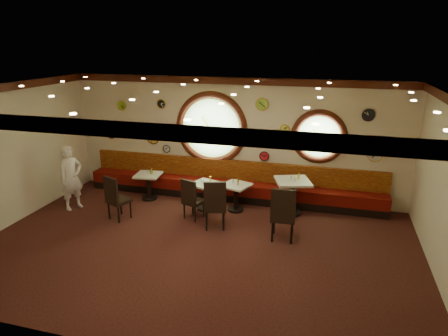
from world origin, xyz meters
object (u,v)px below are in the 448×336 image
at_px(condiment_c_salt, 233,181).
at_px(waiter, 71,178).
at_px(table_c, 236,194).
at_px(chair_b, 191,197).
at_px(table_a, 149,183).
at_px(condiment_a_salt, 148,171).
at_px(condiment_d_salt, 291,178).
at_px(condiment_a_bottle, 152,171).
at_px(condiment_d_pepper, 295,180).
at_px(condiment_c_bottle, 238,181).
at_px(condiment_b_pepper, 203,182).
at_px(chair_d, 283,211).
at_px(condiment_a_pepper, 150,172).
at_px(chair_a, 115,195).
at_px(condiment_d_bottle, 299,176).
at_px(table_b, 205,193).
at_px(condiment_b_bottle, 210,179).
at_px(condiment_c_pepper, 237,184).
at_px(table_d, 292,193).
at_px(chair_c, 215,202).
at_px(condiment_b_salt, 201,181).

relative_size(condiment_c_salt, waiter, 0.06).
distance_m(table_c, chair_b, 1.19).
bearing_deg(chair_b, table_a, 168.29).
relative_size(table_c, condiment_a_salt, 8.40).
bearing_deg(condiment_d_salt, condiment_a_bottle, -179.76).
height_order(condiment_d_pepper, condiment_c_bottle, condiment_d_pepper).
distance_m(condiment_d_salt, condiment_b_pepper, 2.14).
relative_size(chair_d, condiment_c_bottle, 4.75).
bearing_deg(table_a, condiment_a_pepper, 23.02).
bearing_deg(condiment_a_pepper, chair_a, -99.00).
bearing_deg(condiment_c_bottle, table_a, 177.79).
xyz_separation_m(condiment_c_bottle, waiter, (-4.05, -0.97, 0.04)).
bearing_deg(table_c, condiment_c_bottle, 21.62).
height_order(chair_b, condiment_d_bottle, condiment_d_bottle).
relative_size(condiment_a_salt, condiment_b_pepper, 0.84).
bearing_deg(condiment_d_bottle, waiter, -167.20).
distance_m(table_b, table_c, 0.77).
distance_m(chair_b, condiment_c_salt, 1.19).
bearing_deg(table_b, table_a, 171.79).
xyz_separation_m(condiment_d_pepper, condiment_a_bottle, (-3.75, 0.07, -0.14)).
xyz_separation_m(table_b, condiment_b_bottle, (0.11, 0.10, 0.33)).
bearing_deg(condiment_d_salt, condiment_d_bottle, 34.97).
height_order(condiment_d_salt, condiment_c_bottle, condiment_d_salt).
height_order(condiment_a_pepper, condiment_c_bottle, condiment_c_bottle).
xyz_separation_m(condiment_c_pepper, condiment_c_bottle, (-0.00, 0.07, 0.03)).
distance_m(chair_d, waiter, 5.34).
distance_m(table_b, condiment_a_bottle, 1.64).
bearing_deg(table_c, table_d, 7.49).
height_order(table_d, chair_a, chair_a).
xyz_separation_m(table_b, table_c, (0.76, 0.13, -0.00)).
bearing_deg(condiment_a_bottle, chair_c, -31.06).
xyz_separation_m(chair_d, condiment_d_bottle, (0.16, 1.58, 0.26)).
bearing_deg(table_b, condiment_b_salt, 159.47).
bearing_deg(condiment_a_salt, table_a, -63.41).
height_order(table_d, chair_b, chair_b).
distance_m(condiment_d_pepper, condiment_b_bottle, 2.08).
xyz_separation_m(condiment_a_salt, condiment_b_pepper, (1.70, -0.40, 0.00)).
xyz_separation_m(table_d, condiment_a_pepper, (-3.74, -0.04, 0.21)).
bearing_deg(table_d, condiment_b_bottle, -174.18).
distance_m(table_c, condiment_a_pepper, 2.40).
xyz_separation_m(table_a, condiment_a_pepper, (0.06, 0.02, 0.32)).
height_order(chair_b, condiment_c_pepper, chair_b).
height_order(table_b, waiter, waiter).
height_order(chair_d, condiment_c_bottle, chair_d).
bearing_deg(chair_a, condiment_b_bottle, 54.43).
distance_m(condiment_c_salt, condiment_b_bottle, 0.57).
bearing_deg(condiment_a_pepper, table_a, -156.98).
bearing_deg(condiment_b_pepper, chair_b, -100.02).
bearing_deg(condiment_b_pepper, waiter, -166.60).
height_order(condiment_a_pepper, condiment_d_bottle, condiment_d_bottle).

